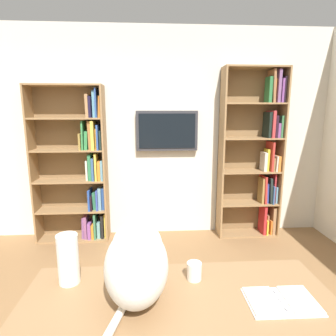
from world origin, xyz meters
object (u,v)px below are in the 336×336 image
at_px(paper_towel_roll, 68,259).
at_px(coffee_mug, 194,271).
at_px(open_binder, 281,301).
at_px(bookshelf_right, 80,167).
at_px(desk, 180,323).
at_px(wall_mounted_tv, 167,131).
at_px(cat, 137,258).
at_px(bookshelf_left, 258,155).

height_order(paper_towel_roll, coffee_mug, paper_towel_roll).
bearing_deg(coffee_mug, open_binder, 150.35).
distance_m(bookshelf_right, desk, 2.62).
xyz_separation_m(wall_mounted_tv, paper_towel_roll, (0.66, 2.27, -0.52)).
distance_m(cat, paper_towel_roll, 0.39).
height_order(bookshelf_left, paper_towel_roll, bookshelf_left).
distance_m(wall_mounted_tv, coffee_mug, 2.36).
bearing_deg(desk, wall_mounted_tv, -92.07).
bearing_deg(cat, wall_mounted_tv, -97.05).
height_order(bookshelf_left, open_binder, bookshelf_left).
relative_size(bookshelf_left, coffee_mug, 22.80).
bearing_deg(bookshelf_left, desk, 61.98).
height_order(open_binder, coffee_mug, coffee_mug).
relative_size(bookshelf_left, paper_towel_roll, 8.11).
bearing_deg(bookshelf_left, paper_towel_roll, 49.82).
distance_m(desk, cat, 0.37).
bearing_deg(bookshelf_left, open_binder, 71.97).
xyz_separation_m(bookshelf_left, bookshelf_right, (2.30, -0.00, -0.14)).
height_order(bookshelf_right, coffee_mug, bookshelf_right).
bearing_deg(cat, bookshelf_right, -70.50).
relative_size(open_binder, paper_towel_roll, 1.23).
relative_size(desk, paper_towel_roll, 5.74).
relative_size(bookshelf_right, wall_mounted_tv, 2.48).
height_order(wall_mounted_tv, paper_towel_roll, wall_mounted_tv).
xyz_separation_m(bookshelf_right, cat, (-0.82, 2.30, -0.01)).
bearing_deg(paper_towel_roll, open_binder, 167.44).
bearing_deg(desk, open_binder, 176.71).
relative_size(wall_mounted_tv, open_binder, 2.38).
bearing_deg(bookshelf_left, coffee_mug, 61.89).
xyz_separation_m(bookshelf_right, coffee_mug, (-1.12, 2.20, -0.16)).
distance_m(wall_mounted_tv, cat, 2.45).
bearing_deg(open_binder, paper_towel_roll, -12.56).
bearing_deg(paper_towel_roll, bookshelf_left, -130.18).
bearing_deg(bookshelf_right, wall_mounted_tv, -175.70).
relative_size(open_binder, coffee_mug, 3.47).
bearing_deg(bookshelf_right, cat, 109.50).
bearing_deg(paper_towel_roll, wall_mounted_tv, -106.25).
relative_size(bookshelf_left, wall_mounted_tv, 2.76).
relative_size(bookshelf_left, open_binder, 6.58).
xyz_separation_m(bookshelf_right, open_binder, (-1.51, 2.42, -0.20)).
bearing_deg(bookshelf_right, coffee_mug, 116.96).
relative_size(bookshelf_right, paper_towel_roll, 7.28).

